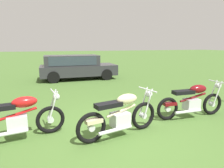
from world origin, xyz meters
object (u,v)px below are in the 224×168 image
object	(u,v)px
motorcycle_maroon	(192,101)
car_charcoal	(75,65)
motorcycle_cream	(120,115)
motorcycle_red	(17,118)

from	to	relation	value
motorcycle_maroon	car_charcoal	bearing A→B (deg)	108.97
motorcycle_cream	motorcycle_maroon	world-z (taller)	same
motorcycle_red	motorcycle_cream	xyz separation A→B (m)	(2.17, -0.53, 0.00)
motorcycle_cream	car_charcoal	size ratio (longest dim) A/B	0.46
motorcycle_red	motorcycle_maroon	distance (m)	4.50
motorcycle_red	motorcycle_maroon	size ratio (longest dim) A/B	0.97
car_charcoal	motorcycle_maroon	bearing A→B (deg)	-72.60
motorcycle_red	motorcycle_cream	distance (m)	2.24
motorcycle_maroon	motorcycle_red	bearing A→B (deg)	-179.54
motorcycle_cream	car_charcoal	world-z (taller)	car_charcoal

